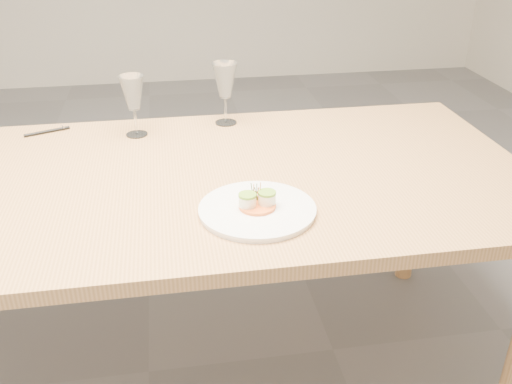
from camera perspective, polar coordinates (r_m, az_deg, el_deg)
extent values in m
plane|color=slate|center=(2.12, -10.67, -17.24)|extent=(7.00, 7.00, 0.00)
cube|color=tan|center=(1.69, -12.80, 0.59)|extent=(2.40, 1.00, 0.04)
cylinder|color=tan|center=(2.42, 15.44, -1.13)|extent=(0.07, 0.07, 0.71)
cylinder|color=white|center=(1.47, 0.13, -1.84)|extent=(0.30, 0.30, 0.01)
cylinder|color=white|center=(1.47, 0.13, -1.64)|extent=(0.30, 0.30, 0.01)
cylinder|color=orange|center=(1.47, 0.13, -1.43)|extent=(0.10, 0.10, 0.01)
cylinder|color=#FFF5D0|center=(1.45, -0.86, -0.90)|extent=(0.04, 0.04, 0.03)
cylinder|color=#FFF5D0|center=(1.46, 1.11, -0.66)|extent=(0.04, 0.04, 0.03)
cylinder|color=#7EAB2F|center=(1.44, -0.86, -0.31)|extent=(0.05, 0.05, 0.01)
cylinder|color=#7EAB2F|center=(1.45, 1.11, -0.08)|extent=(0.05, 0.05, 0.01)
cylinder|color=#CDC46D|center=(1.44, 2.77, -2.32)|extent=(0.05, 0.05, 0.00)
cylinder|color=black|center=(2.10, -20.17, 5.70)|extent=(0.15, 0.07, 0.01)
cube|color=silver|center=(2.11, -18.76, 6.20)|extent=(0.01, 0.03, 0.00)
cylinder|color=white|center=(2.00, -11.82, 5.66)|extent=(0.07, 0.07, 0.00)
cylinder|color=white|center=(1.98, -11.95, 6.90)|extent=(0.01, 0.01, 0.09)
cone|color=white|center=(1.95, -12.24, 9.68)|extent=(0.08, 0.08, 0.11)
cylinder|color=white|center=(2.07, -3.03, 6.95)|extent=(0.08, 0.08, 0.00)
cylinder|color=white|center=(2.05, -3.06, 8.22)|extent=(0.01, 0.01, 0.09)
cone|color=white|center=(2.02, -3.14, 11.10)|extent=(0.09, 0.09, 0.12)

